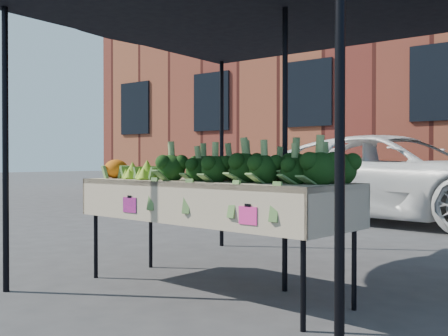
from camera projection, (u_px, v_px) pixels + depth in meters
ground at (234, 292)px, 4.27m from camera, size 90.00×90.00×0.00m
table at (209, 236)px, 4.26m from camera, size 2.47×1.03×0.90m
canopy at (254, 125)px, 4.55m from camera, size 3.16×3.16×2.74m
broccoli_heap at (251, 163)px, 4.04m from camera, size 1.63×0.60×0.29m
romanesco_cluster at (149, 166)px, 4.64m from camera, size 0.45×0.49×0.22m
cauliflower_pair at (116, 167)px, 4.84m from camera, size 0.22×0.22×0.20m
vehicle at (396, 65)px, 9.23m from camera, size 1.83×2.70×5.48m
building_left at (326, 53)px, 16.81m from camera, size 12.00×8.00×9.00m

